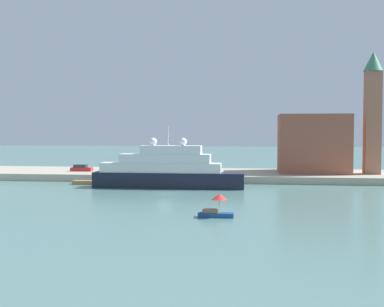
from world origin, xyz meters
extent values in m
plane|color=slate|center=(0.00, 0.00, 0.00)|extent=(400.00, 400.00, 0.00)
cube|color=#ADA38E|center=(0.00, 25.75, 0.71)|extent=(110.00, 19.50, 1.41)
cube|color=black|center=(-0.87, 7.94, 1.39)|extent=(26.98, 3.65, 2.79)
cube|color=white|center=(-2.22, 7.94, 3.63)|extent=(21.58, 3.36, 1.69)
cube|color=white|center=(-1.41, 7.94, 5.27)|extent=(16.19, 3.07, 1.60)
cube|color=white|center=(-0.33, 7.94, 6.83)|extent=(10.79, 2.77, 1.51)
cylinder|color=silver|center=(-0.87, 7.94, 9.34)|extent=(0.16, 0.16, 3.51)
sphere|color=white|center=(1.83, 7.94, 8.27)|extent=(1.37, 1.37, 1.37)
sphere|color=white|center=(-3.57, 7.94, 8.27)|extent=(1.37, 1.37, 1.37)
cube|color=navy|center=(9.86, -20.56, 0.27)|extent=(4.28, 1.22, 0.55)
cube|color=#8C6647|center=(9.21, -20.56, 0.78)|extent=(1.88, 0.97, 0.46)
cylinder|color=#B2B2B2|center=(10.28, -20.56, 1.36)|extent=(0.06, 0.06, 1.62)
cone|color=red|center=(10.28, -20.56, 2.51)|extent=(1.96, 1.96, 0.68)
cube|color=olive|center=(-17.53, 11.82, 0.36)|extent=(4.70, 1.79, 0.72)
cube|color=#93513D|center=(26.47, 27.44, 7.46)|extent=(14.21, 12.37, 12.09)
cube|color=#9E664C|center=(37.80, 24.83, 11.71)|extent=(3.04, 3.04, 20.59)
cone|color=#387A5B|center=(37.80, 24.83, 23.96)|extent=(3.96, 3.96, 3.92)
cube|color=#B21E1E|center=(-22.40, 23.86, 1.81)|extent=(4.53, 1.80, 0.80)
cube|color=#262D33|center=(-22.63, 23.86, 2.53)|extent=(2.72, 1.62, 0.62)
cylinder|color=#334C8C|center=(-17.07, 22.12, 2.17)|extent=(0.36, 0.36, 1.52)
sphere|color=tan|center=(-17.07, 22.12, 3.06)|extent=(0.24, 0.24, 0.24)
cylinder|color=black|center=(-1.42, 17.77, 1.75)|extent=(0.47, 0.47, 0.68)
camera|label=1|loc=(14.60, -81.99, 10.96)|focal=48.09mm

